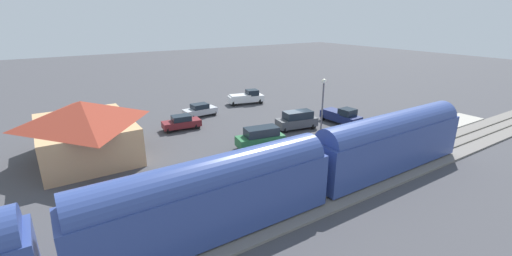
# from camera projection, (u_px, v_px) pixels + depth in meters

# --- Properties ---
(ground_plane) EXTENTS (200.00, 200.00, 0.00)m
(ground_plane) POSITION_uv_depth(u_px,v_px,m) (291.00, 128.00, 41.34)
(ground_plane) COLOR #424247
(railway_track) EXTENTS (4.80, 70.00, 0.30)m
(railway_track) POSITION_uv_depth(u_px,v_px,m) (389.00, 168.00, 30.22)
(railway_track) COLOR slate
(railway_track) RESTS_ON ground
(platform) EXTENTS (3.20, 46.00, 0.30)m
(platform) POSITION_uv_depth(u_px,v_px,m) (354.00, 153.00, 33.37)
(platform) COLOR #A8A399
(platform) RESTS_ON ground
(passenger_train) EXTENTS (2.93, 67.85, 4.98)m
(passenger_train) POSITION_uv_depth(u_px,v_px,m) (46.00, 246.00, 15.79)
(passenger_train) COLOR #33478C
(passenger_train) RESTS_ON railway_track
(station_building) EXTENTS (11.70, 8.90, 5.55)m
(station_building) POSITION_uv_depth(u_px,v_px,m) (85.00, 128.00, 32.14)
(station_building) COLOR tan
(station_building) RESTS_ON ground
(pedestrian_on_platform) EXTENTS (0.36, 0.36, 1.71)m
(pedestrian_on_platform) POSITION_uv_depth(u_px,v_px,m) (328.00, 155.00, 30.10)
(pedestrian_on_platform) COLOR #23284C
(pedestrian_on_platform) RESTS_ON platform
(pickup_white) EXTENTS (3.14, 5.70, 2.14)m
(pickup_white) POSITION_uv_depth(u_px,v_px,m) (247.00, 97.00, 52.31)
(pickup_white) COLOR white
(pickup_white) RESTS_ON ground
(sedan_silver) EXTENTS (2.04, 4.58, 1.74)m
(sedan_silver) POSITION_uv_depth(u_px,v_px,m) (200.00, 110.00, 45.84)
(sedan_silver) COLOR silver
(sedan_silver) RESTS_ON ground
(suv_green) EXTENTS (2.77, 5.16, 2.22)m
(suv_green) POSITION_uv_depth(u_px,v_px,m) (261.00, 137.00, 34.80)
(suv_green) COLOR #236638
(suv_green) RESTS_ON ground
(pickup_navy) EXTENTS (5.47, 2.63, 2.14)m
(pickup_navy) POSITION_uv_depth(u_px,v_px,m) (341.00, 116.00, 42.70)
(pickup_navy) COLOR navy
(pickup_navy) RESTS_ON ground
(suv_charcoal) EXTENTS (2.80, 5.17, 2.22)m
(suv_charcoal) POSITION_uv_depth(u_px,v_px,m) (297.00, 120.00, 40.61)
(suv_charcoal) COLOR #47494F
(suv_charcoal) RESTS_ON ground
(sedan_maroon) EXTENTS (2.30, 4.67, 1.74)m
(sedan_maroon) POSITION_uv_depth(u_px,v_px,m) (182.00, 122.00, 40.55)
(sedan_maroon) COLOR maroon
(sedan_maroon) RESTS_ON ground
(light_pole_near_platform) EXTENTS (0.44, 0.44, 7.34)m
(light_pole_near_platform) POSITION_uv_depth(u_px,v_px,m) (322.00, 106.00, 33.12)
(light_pole_near_platform) COLOR #515156
(light_pole_near_platform) RESTS_ON ground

